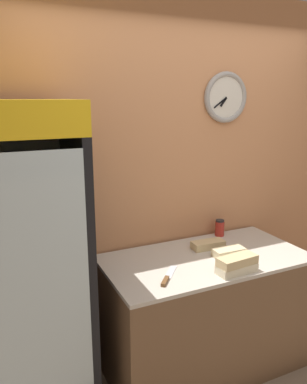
{
  "coord_description": "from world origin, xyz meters",
  "views": [
    {
      "loc": [
        -1.37,
        -1.13,
        1.95
      ],
      "look_at": [
        -0.36,
        1.01,
        1.35
      ],
      "focal_mm": 35.0,
      "sensor_mm": 36.0,
      "label": 1
    }
  ],
  "objects_px": {
    "chefs_knife": "(167,278)",
    "sandwich_flat_left": "(229,252)",
    "beverage_cooler": "(18,256)",
    "sandwich_flat_right": "(208,245)",
    "sandwich_stack_middle": "(237,260)",
    "sandwich_stack_bottom": "(237,269)",
    "condiment_jar": "(220,228)"
  },
  "relations": [
    {
      "from": "chefs_knife",
      "to": "sandwich_flat_left",
      "type": "bearing_deg",
      "value": 12.87
    },
    {
      "from": "beverage_cooler",
      "to": "sandwich_flat_right",
      "type": "height_order",
      "value": "beverage_cooler"
    },
    {
      "from": "sandwich_stack_middle",
      "to": "sandwich_flat_right",
      "type": "distance_m",
      "value": 0.42
    },
    {
      "from": "beverage_cooler",
      "to": "sandwich_stack_bottom",
      "type": "xyz_separation_m",
      "value": [
        1.27,
        -0.4,
        -0.17
      ]
    },
    {
      "from": "sandwich_flat_left",
      "to": "condiment_jar",
      "type": "relative_size",
      "value": 1.73
    },
    {
      "from": "chefs_knife",
      "to": "condiment_jar",
      "type": "distance_m",
      "value": 0.88
    },
    {
      "from": "sandwich_stack_bottom",
      "to": "condiment_jar",
      "type": "bearing_deg",
      "value": 64.57
    },
    {
      "from": "sandwich_flat_left",
      "to": "chefs_knife",
      "type": "distance_m",
      "value": 0.57
    },
    {
      "from": "beverage_cooler",
      "to": "sandwich_stack_bottom",
      "type": "bearing_deg",
      "value": -17.3
    },
    {
      "from": "sandwich_stack_bottom",
      "to": "sandwich_stack_middle",
      "type": "xyz_separation_m",
      "value": [
        0.0,
        0.0,
        0.06
      ]
    },
    {
      "from": "sandwich_flat_left",
      "to": "sandwich_flat_right",
      "type": "distance_m",
      "value": 0.19
    },
    {
      "from": "sandwich_stack_middle",
      "to": "sandwich_flat_right",
      "type": "relative_size",
      "value": 1.09
    },
    {
      "from": "sandwich_stack_bottom",
      "to": "chefs_knife",
      "type": "distance_m",
      "value": 0.46
    },
    {
      "from": "beverage_cooler",
      "to": "sandwich_flat_left",
      "type": "relative_size",
      "value": 8.41
    },
    {
      "from": "condiment_jar",
      "to": "sandwich_stack_bottom",
      "type": "bearing_deg",
      "value": -115.43
    },
    {
      "from": "beverage_cooler",
      "to": "sandwich_stack_middle",
      "type": "bearing_deg",
      "value": -17.3
    },
    {
      "from": "sandwich_stack_bottom",
      "to": "sandwich_flat_right",
      "type": "height_order",
      "value": "same"
    },
    {
      "from": "condiment_jar",
      "to": "beverage_cooler",
      "type": "bearing_deg",
      "value": -172.52
    },
    {
      "from": "chefs_knife",
      "to": "sandwich_stack_middle",
      "type": "bearing_deg",
      "value": -13.76
    },
    {
      "from": "beverage_cooler",
      "to": "chefs_knife",
      "type": "xyz_separation_m",
      "value": [
        0.83,
        -0.29,
        -0.19
      ]
    },
    {
      "from": "beverage_cooler",
      "to": "condiment_jar",
      "type": "bearing_deg",
      "value": 7.48
    },
    {
      "from": "chefs_knife",
      "to": "condiment_jar",
      "type": "xyz_separation_m",
      "value": [
        0.73,
        0.49,
        0.06
      ]
    },
    {
      "from": "sandwich_flat_right",
      "to": "chefs_knife",
      "type": "xyz_separation_m",
      "value": [
        -0.5,
        -0.31,
        -0.02
      ]
    },
    {
      "from": "sandwich_stack_middle",
      "to": "sandwich_flat_left",
      "type": "relative_size",
      "value": 1.18
    },
    {
      "from": "sandwich_stack_middle",
      "to": "sandwich_flat_left",
      "type": "bearing_deg",
      "value": 64.68
    },
    {
      "from": "sandwich_stack_middle",
      "to": "chefs_knife",
      "type": "relative_size",
      "value": 1.1
    },
    {
      "from": "beverage_cooler",
      "to": "sandwich_flat_left",
      "type": "bearing_deg",
      "value": -6.6
    },
    {
      "from": "beverage_cooler",
      "to": "sandwich_flat_right",
      "type": "distance_m",
      "value": 1.34
    },
    {
      "from": "sandwich_stack_bottom",
      "to": "sandwich_flat_right",
      "type": "xyz_separation_m",
      "value": [
        0.06,
        0.42,
        -0.0
      ]
    },
    {
      "from": "sandwich_stack_middle",
      "to": "sandwich_flat_right",
      "type": "bearing_deg",
      "value": 82.38
    },
    {
      "from": "sandwich_flat_left",
      "to": "chefs_knife",
      "type": "height_order",
      "value": "sandwich_flat_left"
    },
    {
      "from": "sandwich_stack_bottom",
      "to": "sandwich_flat_right",
      "type": "bearing_deg",
      "value": 82.38
    }
  ]
}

